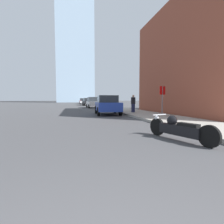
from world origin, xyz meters
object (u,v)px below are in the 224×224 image
object	(u,v)px
motorcycle	(178,128)
parked_car_white	(93,103)
pedestrian	(133,103)
parked_car_blue	(107,105)
parked_car_red	(82,101)
stop_sign	(162,96)
parked_car_black	(87,102)
parked_car_silver	(84,101)

from	to	relation	value
motorcycle	parked_car_white	xyz separation A→B (m)	(-0.13, 22.91, 0.44)
pedestrian	parked_car_blue	bearing A→B (deg)	-174.16
parked_car_blue	pedestrian	bearing A→B (deg)	9.06
parked_car_red	pedestrian	world-z (taller)	parked_car_red
parked_car_blue	stop_sign	world-z (taller)	stop_sign
parked_car_white	parked_car_red	world-z (taller)	parked_car_red
parked_car_black	stop_sign	world-z (taller)	stop_sign
parked_car_black	parked_car_silver	xyz separation A→B (m)	(-0.12, 10.56, -0.05)
parked_car_blue	stop_sign	xyz separation A→B (m)	(3.48, -3.15, 0.75)
pedestrian	parked_car_red	bearing A→B (deg)	92.80
motorcycle	parked_car_black	distance (m)	33.75
parked_car_silver	pedestrian	size ratio (longest dim) A/B	2.97
parked_car_black	stop_sign	size ratio (longest dim) A/B	2.06
parked_car_blue	parked_car_silver	distance (m)	34.35
parked_car_silver	pedestrian	bearing A→B (deg)	-80.83
parked_car_black	pedestrian	distance (m)	23.65
motorcycle	parked_car_black	xyz separation A→B (m)	(-0.16, 33.74, 0.45)
motorcycle	parked_car_black	bearing A→B (deg)	72.87
parked_car_blue	parked_car_red	size ratio (longest dim) A/B	0.99
parked_car_blue	parked_car_black	world-z (taller)	parked_car_blue
parked_car_white	pedestrian	distance (m)	12.91
parked_car_black	pedestrian	xyz separation A→B (m)	(2.29, -23.54, 0.12)
motorcycle	stop_sign	xyz separation A→B (m)	(3.17, 6.80, 1.21)
parked_car_white	pedestrian	xyz separation A→B (m)	(2.26, -12.71, 0.12)
parked_car_blue	parked_car_white	distance (m)	12.97
motorcycle	pedestrian	distance (m)	10.44
parked_car_silver	stop_sign	xyz separation A→B (m)	(3.44, -37.50, 0.82)
motorcycle	pedestrian	world-z (taller)	pedestrian
parked_car_red	stop_sign	xyz separation A→B (m)	(3.23, -48.06, 0.73)
parked_car_red	pedestrian	distance (m)	44.71
parked_car_silver	stop_sign	bearing A→B (deg)	-79.62
parked_car_blue	stop_sign	size ratio (longest dim) A/B	1.90
parked_car_blue	parked_car_white	size ratio (longest dim) A/B	0.95
parked_car_blue	pedestrian	xyz separation A→B (m)	(2.44, 0.25, 0.11)
motorcycle	parked_car_red	xyz separation A→B (m)	(-0.06, 54.86, 0.48)
parked_car_black	parked_car_red	bearing A→B (deg)	86.18
parked_car_blue	parked_car_silver	world-z (taller)	parked_car_blue
parked_car_white	parked_car_black	world-z (taller)	parked_car_white
motorcycle	parked_car_white	bearing A→B (deg)	72.92
motorcycle	parked_car_black	size ratio (longest dim) A/B	0.57
parked_car_white	parked_car_silver	size ratio (longest dim) A/B	0.90
motorcycle	parked_car_silver	world-z (taller)	parked_car_silver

